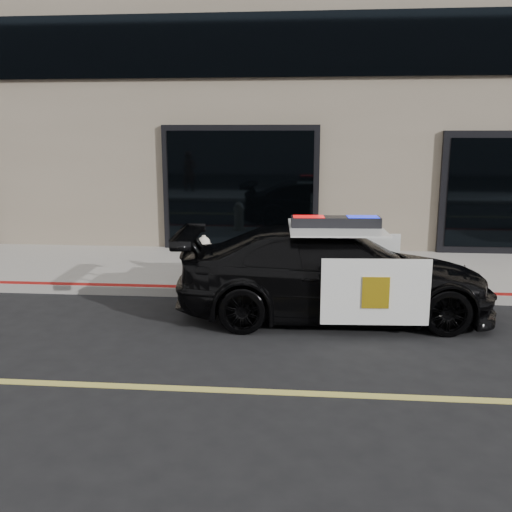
{
  "coord_description": "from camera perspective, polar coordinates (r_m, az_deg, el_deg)",
  "views": [
    {
      "loc": [
        0.47,
        -5.57,
        2.66
      ],
      "look_at": [
        -0.23,
        2.2,
        1.0
      ],
      "focal_mm": 40.0,
      "sensor_mm": 36.0,
      "label": 1
    }
  ],
  "objects": [
    {
      "name": "ground",
      "position": [
        6.19,
        0.28,
        -13.44
      ],
      "size": [
        120.0,
        120.0,
        0.0
      ],
      "primitive_type": "plane",
      "color": "black",
      "rests_on": "ground"
    },
    {
      "name": "sidewalk_n",
      "position": [
        11.14,
        2.57,
        -1.42
      ],
      "size": [
        60.0,
        3.5,
        0.15
      ],
      "primitive_type": "cube",
      "color": "gray",
      "rests_on": "ground"
    },
    {
      "name": "building_n",
      "position": [
        16.42,
        3.7,
        23.73
      ],
      "size": [
        60.0,
        7.0,
        12.0
      ],
      "primitive_type": "cube",
      "color": "#756856",
      "rests_on": "ground"
    },
    {
      "name": "police_car",
      "position": [
        8.48,
        7.83,
        -1.64
      ],
      "size": [
        2.4,
        4.81,
        1.51
      ],
      "color": "black",
      "rests_on": "ground"
    },
    {
      "name": "fire_hydrant",
      "position": [
        10.2,
        -5.22,
        -0.2
      ],
      "size": [
        0.35,
        0.48,
        0.77
      ],
      "color": "silver",
      "rests_on": "sidewalk_n"
    }
  ]
}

